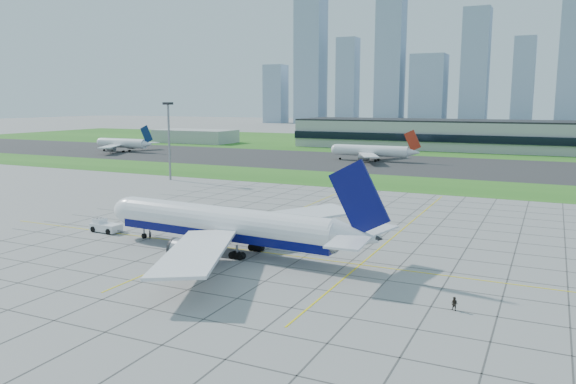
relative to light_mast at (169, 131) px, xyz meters
name	(u,v)px	position (x,y,z in m)	size (l,w,h in m)	color
ground	(267,249)	(70.00, -65.00, -16.18)	(1400.00, 1400.00, 0.00)	#9C9C96
grass_median	(396,183)	(70.00, 25.00, -16.16)	(700.00, 35.00, 0.04)	#26621C
asphalt_taxiway	(430,165)	(70.00, 80.00, -16.15)	(700.00, 75.00, 0.04)	#383838
grass_far	(468,146)	(70.00, 190.00, -16.16)	(700.00, 145.00, 0.04)	#26621C
apron_markings	(295,236)	(70.43, -53.91, -16.17)	(120.00, 130.00, 0.03)	#474744
terminal	(543,137)	(110.00, 164.87, -8.29)	(260.00, 43.00, 15.80)	#B7B7B2
service_block	(195,136)	(-90.00, 145.00, -12.18)	(50.00, 25.00, 8.00)	#B7B7B2
light_mast	(169,131)	(0.00, 0.00, 0.00)	(2.50, 2.50, 25.60)	gray
city_skyline	(500,67)	(61.29, 455.00, 42.91)	(523.00, 32.40, 160.00)	#8FA5BC
airliner	(226,225)	(64.39, -69.38, -11.39)	(55.71, 56.30, 17.53)	white
pushback_tug	(105,226)	(34.28, -66.90, -15.03)	(9.42, 3.66, 2.60)	white
crew_near	(150,235)	(46.49, -67.95, -15.31)	(0.64, 0.42, 1.74)	black
crew_far	(454,304)	(104.92, -81.18, -15.28)	(0.88, 0.68, 1.80)	black
distant_jet_0	(123,143)	(-85.62, 74.23, -11.70)	(33.75, 42.66, 14.08)	white
distant_jet_1	(372,151)	(43.63, 85.76, -11.70)	(37.80, 42.66, 14.08)	white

